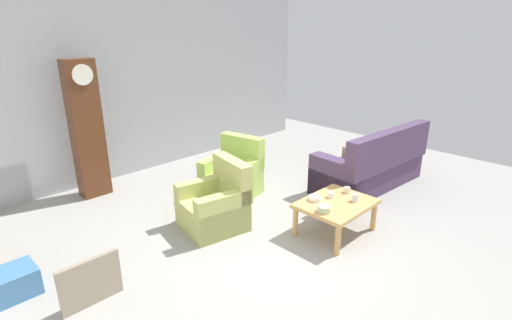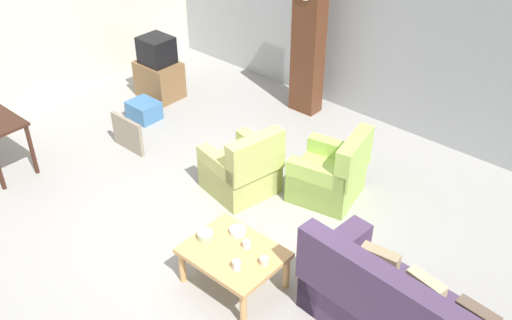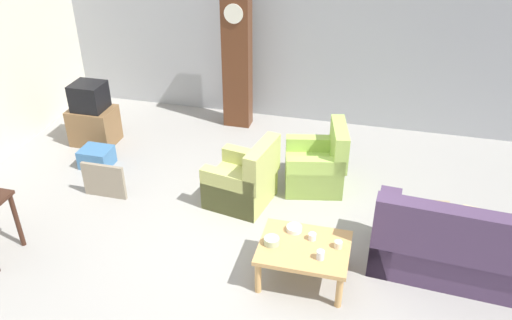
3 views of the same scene
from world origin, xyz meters
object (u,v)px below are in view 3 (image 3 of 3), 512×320
armchair_olive_near (243,182)px  cup_cream_tall (338,244)px  tv_stand_cabinet (94,126)px  tv_crt (89,96)px  framed_picture_leaning (104,181)px  bowl_white_stacked (294,229)px  cup_white_porcelain (312,237)px  storage_box_blue (97,157)px  coffee_table_wood (304,251)px  grandfather_clock (237,64)px  couch_floral (472,251)px  armchair_olive_far (317,166)px  cup_blue_rimmed (320,255)px  bowl_shallow_green (272,241)px

armchair_olive_near → cup_cream_tall: 1.80m
tv_stand_cabinet → tv_crt: size_ratio=1.42×
framed_picture_leaning → bowl_white_stacked: bearing=-13.9°
framed_picture_leaning → cup_white_porcelain: size_ratio=7.13×
tv_crt → framed_picture_leaning: size_ratio=0.80×
tv_crt → storage_box_blue: (0.38, -0.65, -0.66)m
tv_crt → bowl_white_stacked: (3.59, -2.02, -0.33)m
storage_box_blue → cup_white_porcelain: size_ratio=5.24×
coffee_table_wood → grandfather_clock: size_ratio=0.45×
storage_box_blue → grandfather_clock: bearing=48.2°
tv_crt → cup_white_porcelain: bearing=-29.1°
coffee_table_wood → grandfather_clock: bearing=116.4°
coffee_table_wood → tv_stand_cabinet: (-3.74, 2.25, -0.09)m
cup_white_porcelain → couch_floral: bearing=11.2°
armchair_olive_far → cup_blue_rimmed: armchair_olive_far is taller
armchair_olive_far → cup_white_porcelain: 1.76m
coffee_table_wood → tv_stand_cabinet: size_ratio=1.41×
armchair_olive_near → grandfather_clock: grandfather_clock is taller
tv_stand_cabinet → cup_cream_tall: bearing=-28.1°
grandfather_clock → tv_stand_cabinet: (-2.03, -1.20, -0.78)m
cup_blue_rimmed → bowl_white_stacked: cup_blue_rimmed is taller
framed_picture_leaning → cup_blue_rimmed: 3.23m
couch_floral → bowl_white_stacked: size_ratio=12.56×
bowl_shallow_green → coffee_table_wood: bearing=8.3°
couch_floral → cup_white_porcelain: (-1.68, -0.33, 0.13)m
grandfather_clock → bowl_shallow_green: (1.37, -3.49, -0.60)m
tv_stand_cabinet → framed_picture_leaning: size_ratio=1.13×
armchair_olive_near → framed_picture_leaning: armchair_olive_near is taller
couch_floral → armchair_olive_far: (-1.87, 1.40, -0.05)m
cup_cream_tall → bowl_white_stacked: bearing=162.0°
grandfather_clock → cup_blue_rimmed: size_ratio=21.49×
tv_crt → bowl_white_stacked: size_ratio=2.79×
couch_floral → cup_cream_tall: (-1.40, -0.40, 0.13)m
armchair_olive_far → bowl_white_stacked: 1.64m
cup_cream_tall → bowl_shallow_green: (-0.69, -0.12, 0.00)m
tv_stand_cabinet → bowl_white_stacked: size_ratio=3.96×
tv_crt → storage_box_blue: bearing=-59.9°
armchair_olive_far → storage_box_blue: (-3.23, -0.27, -0.17)m
cup_white_porcelain → armchair_olive_far: bearing=96.3°
tv_crt → storage_box_blue: 1.00m
bowl_shallow_green → framed_picture_leaning: bearing=159.4°
armchair_olive_far → cup_white_porcelain: size_ratio=11.04×
couch_floral → bowl_white_stacked: bearing=-173.0°
grandfather_clock → cup_blue_rimmed: grandfather_clock is taller
armchair_olive_near → cup_blue_rimmed: (1.20, -1.39, 0.19)m
couch_floral → storage_box_blue: bearing=167.5°
framed_picture_leaning → storage_box_blue: bearing=126.2°
bowl_white_stacked → bowl_shallow_green: bearing=-124.7°
cup_cream_tall → tv_stand_cabinet: bearing=151.9°
grandfather_clock → cup_cream_tall: size_ratio=24.42×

